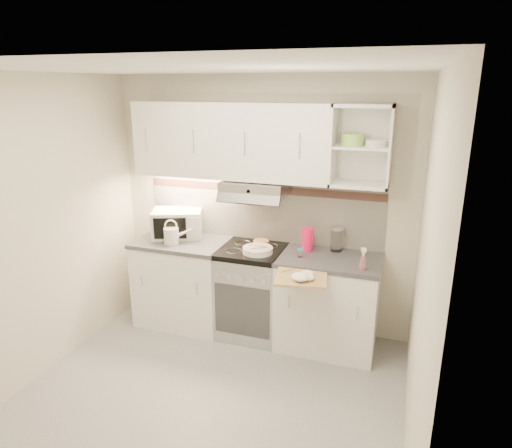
% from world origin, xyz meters
% --- Properties ---
extents(ground, '(3.00, 3.00, 0.00)m').
position_xyz_m(ground, '(0.00, 0.00, 0.00)').
color(ground, '#97979A').
rests_on(ground, ground).
extents(room_shell, '(3.04, 2.84, 2.52)m').
position_xyz_m(room_shell, '(0.00, 0.37, 1.63)').
color(room_shell, beige).
rests_on(room_shell, ground).
extents(base_cabinet_left, '(0.90, 0.60, 0.86)m').
position_xyz_m(base_cabinet_left, '(-0.75, 1.10, 0.43)').
color(base_cabinet_left, white).
rests_on(base_cabinet_left, ground).
extents(worktop_left, '(0.92, 0.62, 0.04)m').
position_xyz_m(worktop_left, '(-0.75, 1.10, 0.88)').
color(worktop_left, '#47474C').
rests_on(worktop_left, base_cabinet_left).
extents(base_cabinet_right, '(0.90, 0.60, 0.86)m').
position_xyz_m(base_cabinet_right, '(0.75, 1.10, 0.43)').
color(base_cabinet_right, white).
rests_on(base_cabinet_right, ground).
extents(worktop_right, '(0.92, 0.62, 0.04)m').
position_xyz_m(worktop_right, '(0.75, 1.10, 0.88)').
color(worktop_right, '#47474C').
rests_on(worktop_right, base_cabinet_right).
extents(electric_range, '(0.60, 0.60, 0.90)m').
position_xyz_m(electric_range, '(0.00, 1.10, 0.45)').
color(electric_range, '#B7B7BC').
rests_on(electric_range, ground).
extents(microwave, '(0.59, 0.52, 0.28)m').
position_xyz_m(microwave, '(-0.85, 1.22, 1.04)').
color(microwave, silver).
rests_on(microwave, worktop_left).
extents(watering_can, '(0.28, 0.17, 0.24)m').
position_xyz_m(watering_can, '(-0.79, 1.00, 0.99)').
color(watering_can, silver).
rests_on(watering_can, worktop_left).
extents(plate_stack, '(0.28, 0.28, 0.06)m').
position_xyz_m(plate_stack, '(0.09, 1.01, 0.93)').
color(plate_stack, white).
rests_on(plate_stack, electric_range).
extents(bread_loaf, '(0.15, 0.15, 0.04)m').
position_xyz_m(bread_loaf, '(0.04, 1.25, 0.92)').
color(bread_loaf, '#B86947').
rests_on(bread_loaf, electric_range).
extents(pink_pitcher, '(0.12, 0.11, 0.22)m').
position_xyz_m(pink_pitcher, '(0.51, 1.21, 1.01)').
color(pink_pitcher, '#F1104E').
rests_on(pink_pitcher, worktop_right).
extents(glass_jar, '(0.12, 0.12, 0.23)m').
position_xyz_m(glass_jar, '(0.77, 1.30, 1.02)').
color(glass_jar, white).
rests_on(glass_jar, worktop_right).
extents(spice_jar, '(0.05, 0.05, 0.08)m').
position_xyz_m(spice_jar, '(0.49, 1.04, 0.94)').
color(spice_jar, silver).
rests_on(spice_jar, worktop_right).
extents(spray_bottle, '(0.08, 0.08, 0.21)m').
position_xyz_m(spray_bottle, '(1.06, 0.91, 0.98)').
color(spray_bottle, pink).
rests_on(spray_bottle, worktop_right).
extents(cutting_board, '(0.47, 0.44, 0.02)m').
position_xyz_m(cutting_board, '(0.59, 0.64, 0.87)').
color(cutting_board, tan).
rests_on(cutting_board, base_cabinet_right).
extents(dish_towel, '(0.35, 0.32, 0.08)m').
position_xyz_m(dish_towel, '(0.58, 0.61, 0.92)').
color(dish_towel, silver).
rests_on(dish_towel, cutting_board).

